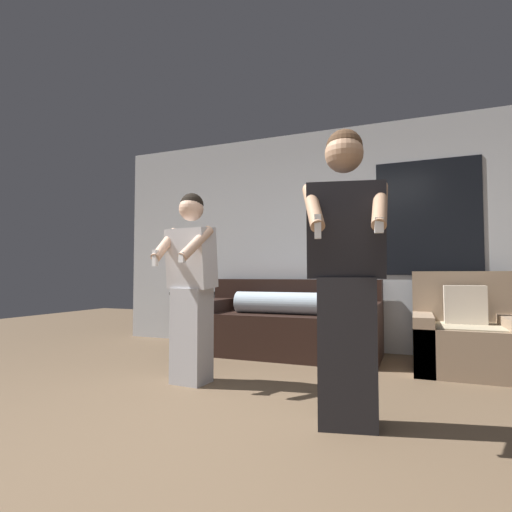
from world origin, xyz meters
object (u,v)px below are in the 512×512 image
at_px(side_table, 194,300).
at_px(armchair, 466,338).
at_px(person_left, 191,285).
at_px(couch, 287,326).
at_px(person_right, 345,273).

bearing_deg(side_table, armchair, -7.12).
xyz_separation_m(side_table, person_left, (0.98, -1.71, 0.25)).
bearing_deg(armchair, couch, 175.07).
relative_size(armchair, person_right, 0.52).
height_order(person_left, person_right, person_right).
bearing_deg(person_right, side_table, 136.72).
height_order(armchair, person_right, person_right).
relative_size(couch, side_table, 2.48).
xyz_separation_m(side_table, person_right, (2.34, -2.20, 0.35)).
bearing_deg(person_right, couch, 116.37).
relative_size(side_table, person_left, 0.52).
distance_m(couch, person_left, 1.60).
distance_m(armchair, side_table, 3.20).
xyz_separation_m(armchair, side_table, (-3.17, 0.40, 0.25)).
xyz_separation_m(armchair, person_left, (-2.18, -1.32, 0.50)).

